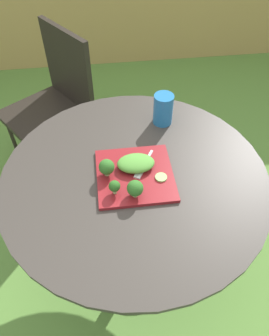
% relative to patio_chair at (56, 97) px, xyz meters
% --- Properties ---
extents(ground_plane, '(12.00, 12.00, 0.00)m').
position_rel_patio_chair_xyz_m(ground_plane, '(0.36, -0.86, -0.53)').
color(ground_plane, '#568438').
extents(patio_table, '(1.00, 1.00, 0.75)m').
position_rel_patio_chair_xyz_m(patio_table, '(0.36, -0.86, -0.01)').
color(patio_table, '#38332D').
rests_on(patio_table, ground_plane).
extents(patio_chair, '(0.61, 0.61, 0.90)m').
position_rel_patio_chair_xyz_m(patio_chair, '(0.00, 0.00, 0.00)').
color(patio_chair, black).
rests_on(patio_chair, ground_plane).
extents(salad_plate, '(0.28, 0.28, 0.01)m').
position_rel_patio_chair_xyz_m(salad_plate, '(0.35, -0.87, 0.23)').
color(salad_plate, maroon).
rests_on(salad_plate, patio_table).
extents(drinking_glass, '(0.08, 0.08, 0.13)m').
position_rel_patio_chair_xyz_m(drinking_glass, '(0.51, -0.57, 0.28)').
color(drinking_glass, '#236BA8').
rests_on(drinking_glass, patio_table).
extents(fork, '(0.09, 0.14, 0.00)m').
position_rel_patio_chair_xyz_m(fork, '(0.39, -0.84, 0.24)').
color(fork, silver).
rests_on(fork, salad_plate).
extents(lettuce_mound, '(0.14, 0.10, 0.04)m').
position_rel_patio_chair_xyz_m(lettuce_mound, '(0.36, -0.84, 0.26)').
color(lettuce_mound, '#519338').
rests_on(lettuce_mound, salad_plate).
extents(broccoli_floret_0, '(0.06, 0.06, 0.07)m').
position_rel_patio_chair_xyz_m(broccoli_floret_0, '(0.35, -0.97, 0.28)').
color(broccoli_floret_0, '#99B770').
rests_on(broccoli_floret_0, salad_plate).
extents(broccoli_floret_1, '(0.04, 0.04, 0.06)m').
position_rel_patio_chair_xyz_m(broccoli_floret_1, '(0.28, -0.95, 0.27)').
color(broccoli_floret_1, '#99B770').
rests_on(broccoli_floret_1, salad_plate).
extents(broccoli_floret_2, '(0.06, 0.06, 0.07)m').
position_rel_patio_chair_xyz_m(broccoli_floret_2, '(0.26, -0.86, 0.28)').
color(broccoli_floret_2, '#99B770').
rests_on(broccoli_floret_2, salad_plate).
extents(cucumber_slice_0, '(0.04, 0.04, 0.01)m').
position_rel_patio_chair_xyz_m(cucumber_slice_0, '(0.45, -0.90, 0.24)').
color(cucumber_slice_0, '#8EB766').
rests_on(cucumber_slice_0, salad_plate).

